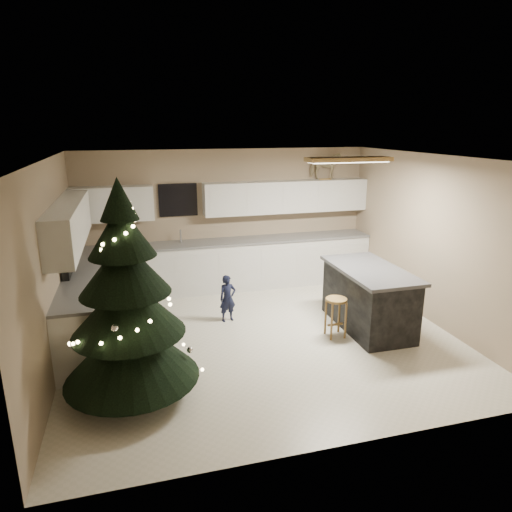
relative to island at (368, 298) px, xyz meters
name	(u,v)px	position (x,y,z in m)	size (l,w,h in m)	color
ground_plane	(262,337)	(-1.66, 0.08, -0.48)	(5.50, 5.50, 0.00)	beige
room_shell	(264,221)	(-1.64, 0.09, 1.27)	(5.52, 5.02, 2.61)	#9D8468
cabinetry	(185,262)	(-2.57, 1.73, 0.28)	(5.50, 3.20, 2.00)	silver
island	(368,298)	(0.00, 0.00, 0.00)	(0.90, 1.70, 0.95)	black
bar_stool	(336,308)	(-0.61, -0.16, -0.03)	(0.31, 0.31, 0.59)	olive
christmas_tree	(128,312)	(-3.51, -0.96, 0.55)	(1.57, 1.52, 2.51)	#3F2816
toddler	(228,298)	(-2.03, 0.80, -0.10)	(0.27, 0.18, 0.75)	black
rocking_horse	(326,166)	(0.27, 2.41, 1.79)	(0.62, 0.36, 0.51)	olive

